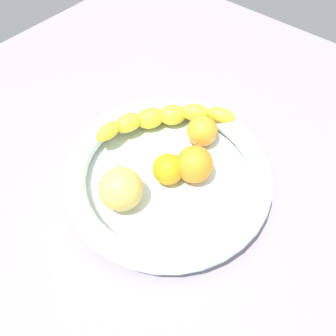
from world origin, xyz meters
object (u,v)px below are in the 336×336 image
(orange_front, at_px, (202,131))
(apple_yellow, at_px, (121,189))
(orange_mid_right, at_px, (194,164))
(banana_draped_left, at_px, (162,118))
(fruit_bowl, at_px, (168,175))
(orange_mid_left, at_px, (168,170))

(orange_front, relative_size, apple_yellow, 0.80)
(orange_front, distance_m, orange_mid_right, 0.08)
(banana_draped_left, distance_m, orange_front, 0.08)
(banana_draped_left, bearing_deg, apple_yellow, -161.33)
(orange_front, height_order, orange_mid_right, orange_mid_right)
(apple_yellow, bearing_deg, fruit_bowl, -18.46)
(fruit_bowl, bearing_deg, orange_mid_right, -41.89)
(banana_draped_left, distance_m, apple_yellow, 0.17)
(banana_draped_left, distance_m, orange_mid_left, 0.12)
(fruit_bowl, xyz_separation_m, orange_mid_left, (-0.00, -0.00, 0.02))
(fruit_bowl, xyz_separation_m, apple_yellow, (-0.08, 0.03, 0.02))
(fruit_bowl, relative_size, orange_front, 6.19)
(orange_mid_left, distance_m, orange_mid_right, 0.04)
(fruit_bowl, height_order, orange_mid_left, orange_mid_left)
(fruit_bowl, xyz_separation_m, orange_front, (0.10, 0.01, 0.02))
(fruit_bowl, relative_size, banana_draped_left, 1.66)
(orange_front, height_order, orange_mid_left, orange_front)
(orange_front, distance_m, apple_yellow, 0.19)
(orange_mid_right, relative_size, apple_yellow, 0.90)
(fruit_bowl, bearing_deg, orange_front, 3.83)
(fruit_bowl, xyz_separation_m, orange_mid_right, (0.03, -0.03, 0.02))
(orange_mid_left, height_order, apple_yellow, apple_yellow)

